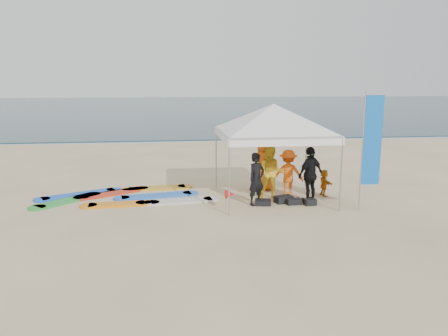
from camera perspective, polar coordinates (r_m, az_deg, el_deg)
ground at (r=11.24m, az=0.85°, el=-8.59°), size 120.00×120.00×0.00m
ocean at (r=70.59m, az=-6.23°, el=8.01°), size 160.00×84.00×0.08m
shoreline_foam at (r=28.96m, az=-4.34°, el=3.58°), size 160.00×1.20×0.01m
person_black_a at (r=13.63m, az=4.28°, el=-1.46°), size 0.72×0.65×1.66m
person_yellow at (r=14.32m, az=6.19°, el=-0.66°), size 1.00×0.86×1.77m
person_orange_a at (r=14.71m, az=8.36°, el=-0.72°), size 1.12×0.76×1.61m
person_black_b at (r=14.23m, az=11.21°, el=-0.83°), size 1.13×0.91×1.80m
person_orange_b at (r=15.50m, az=5.27°, el=0.56°), size 1.10×0.92×1.92m
person_seated at (r=15.16m, az=12.95°, el=-1.88°), size 0.29×0.85×0.91m
canopy_tent at (r=14.16m, az=6.52°, el=8.30°), size 4.73×4.73×3.57m
feather_flag at (r=13.48m, az=18.69°, el=3.25°), size 0.60×0.04×3.54m
marker_pennant at (r=13.11m, az=0.77°, el=-3.45°), size 0.28×0.28×0.64m
gear_pile at (r=14.00m, az=7.89°, el=-4.29°), size 1.94×0.78×0.22m
surfboard_spread at (r=15.04m, az=-12.94°, el=-3.63°), size 5.65×2.72×0.07m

